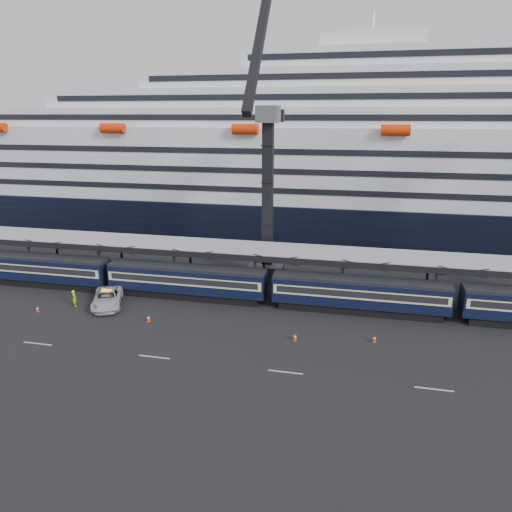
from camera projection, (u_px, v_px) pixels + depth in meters
The scene contains 11 objects.
ground at pixel (451, 366), 39.75m from camera, with size 260.00×260.00×0.00m, color black.
train at pixel (391, 296), 49.36m from camera, with size 133.05×3.00×4.05m.
canopy at pixel (434, 261), 51.24m from camera, with size 130.00×6.25×5.53m.
cruise_ship at pixel (403, 166), 79.19m from camera, with size 214.09×28.84×34.00m.
crane_dark_near at pixel (267, 189), 57.55m from camera, with size 4.50×17.75×35.08m.
pickup_truck at pixel (107, 298), 51.99m from camera, with size 3.04×6.59×1.83m, color #B4B7BC.
worker at pixel (74, 298), 51.91m from camera, with size 0.70×0.46×1.92m, color #CBF70D.
traffic_cone_a at pixel (37, 309), 50.59m from camera, with size 0.37×0.37×0.74m.
traffic_cone_b at pixel (148, 318), 48.18m from camera, with size 0.40×0.40×0.79m.
traffic_cone_c at pixel (295, 337), 44.16m from camera, with size 0.39×0.39×0.78m.
traffic_cone_d at pixel (374, 339), 43.86m from camera, with size 0.37×0.37×0.74m.
Camera 1 is at (-9.29, -37.87, 21.04)m, focal length 32.00 mm.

